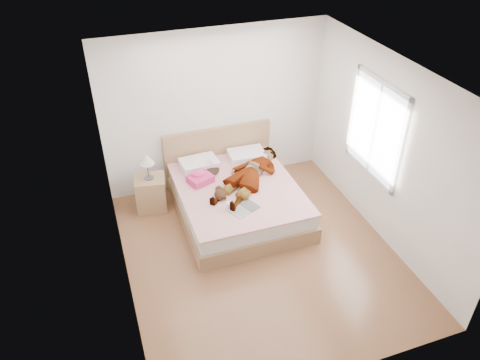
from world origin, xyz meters
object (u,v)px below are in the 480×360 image
Objects in this scene: phone at (210,161)px; coffee_mug at (230,205)px; towel at (200,178)px; woman at (249,172)px; bed at (236,196)px; plush_toy at (220,193)px; magazine at (245,208)px; nightstand at (151,191)px.

coffee_mug is at bearing -134.98° from phone.
phone reaches higher than towel.
woman is at bearing 49.74° from coffee_mug.
bed is at bearing 62.92° from coffee_mug.
plush_toy is at bearing 101.13° from coffee_mug.
phone is (-0.50, 0.40, 0.06)m from woman.
bed is at bearing 83.20° from magazine.
towel is at bearing -178.95° from phone.
plush_toy is at bearing -104.13° from woman.
bed reaches higher than magazine.
magazine is at bearing -96.80° from bed.
towel is (-0.24, -0.24, -0.11)m from phone.
bed is 0.52m from plush_toy.
coffee_mug is at bearing -117.08° from bed.
plush_toy is 0.28× the size of nightstand.
bed is 0.67m from magazine.
plush_toy reaches higher than coffee_mug.
magazine is at bearing -23.76° from coffee_mug.
woman is 0.66m from plush_toy.
woman is 0.76m from towel.
coffee_mug is at bearing 156.24° from magazine.
towel is 3.20× the size of coffee_mug.
woman reaches higher than coffee_mug.
plush_toy is (0.17, -0.49, 0.00)m from towel.
woman is 0.43m from bed.
magazine is 0.45m from plush_toy.
phone is 1.02m from coffee_mug.
plush_toy is (-0.33, -0.26, 0.31)m from bed.
woman is 0.83× the size of bed.
magazine is (0.42, -0.86, -0.07)m from towel.
woman is at bearing -82.71° from phone.
nightstand reaches higher than woman.
nightstand is (-0.89, 0.77, -0.26)m from plush_toy.
coffee_mug is (-0.02, -1.01, -0.13)m from phone.
magazine is (-0.07, -0.63, 0.24)m from bed.
woman is 0.64m from phone.
phone is at bearing 84.40° from plush_toy.
bed reaches higher than plush_toy.
towel is 0.52m from plush_toy.
towel is at bearing 116.23° from magazine.
phone reaches higher than plush_toy.
bed is 7.57× the size of plush_toy.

